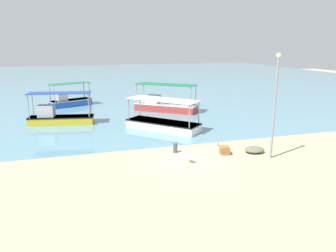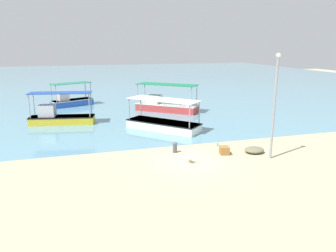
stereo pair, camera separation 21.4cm
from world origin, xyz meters
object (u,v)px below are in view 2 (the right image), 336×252
at_px(net_pile, 254,150).
at_px(cargo_crate, 224,150).
at_px(fishing_boat_center, 163,123).
at_px(pelican, 189,157).
at_px(fishing_boat_far_right, 165,105).
at_px(mooring_bollard, 175,147).
at_px(glass_bottle, 218,144).
at_px(fishing_boat_outer, 71,101).
at_px(fishing_boat_near_right, 60,117).
at_px(lamp_post, 275,102).

relative_size(net_pile, cargo_crate, 2.08).
height_order(fishing_boat_center, pelican, fishing_boat_center).
xyz_separation_m(fishing_boat_far_right, fishing_boat_center, (-2.25, -7.28, -0.12)).
relative_size(mooring_bollard, glass_bottle, 2.72).
distance_m(fishing_boat_outer, mooring_bollard, 19.99).
height_order(net_pile, glass_bottle, net_pile).
distance_m(mooring_bollard, glass_bottle, 3.33).
height_order(fishing_boat_near_right, fishing_boat_far_right, fishing_boat_far_right).
xyz_separation_m(fishing_boat_outer, fishing_boat_center, (7.24, -13.09, -0.09)).
xyz_separation_m(pelican, lamp_post, (5.10, -0.64, 3.17)).
distance_m(fishing_boat_center, net_pile, 8.40).
xyz_separation_m(pelican, mooring_bollard, (-0.25, 2.04, 0.02)).
bearing_deg(lamp_post, pelican, 172.85).
height_order(fishing_boat_far_right, fishing_boat_center, fishing_boat_far_right).
bearing_deg(pelican, glass_bottle, 40.17).
xyz_separation_m(pelican, glass_bottle, (3.02, 2.55, -0.27)).
xyz_separation_m(fishing_boat_near_right, lamp_post, (12.73, -13.00, 2.89)).
distance_m(fishing_boat_near_right, fishing_boat_far_right, 10.83).
relative_size(fishing_boat_outer, pelican, 6.04).
relative_size(lamp_post, net_pile, 4.98).
relative_size(fishing_boat_near_right, glass_bottle, 21.17).
bearing_deg(fishing_boat_center, pelican, -94.25).
relative_size(fishing_boat_near_right, fishing_boat_far_right, 0.91).
height_order(fishing_boat_outer, cargo_crate, fishing_boat_outer).
bearing_deg(cargo_crate, mooring_bollard, 157.82).
xyz_separation_m(net_pile, cargo_crate, (-2.00, 0.28, 0.07)).
height_order(fishing_boat_center, mooring_bollard, fishing_boat_center).
relative_size(fishing_boat_near_right, mooring_bollard, 7.79).
height_order(fishing_boat_near_right, pelican, fishing_boat_near_right).
height_order(fishing_boat_near_right, cargo_crate, fishing_boat_near_right).
distance_m(fishing_boat_outer, glass_bottle, 20.81).
height_order(fishing_boat_near_right, lamp_post, lamp_post).
bearing_deg(fishing_boat_outer, fishing_boat_far_right, -31.52).
bearing_deg(cargo_crate, net_pile, -7.97).
xyz_separation_m(fishing_boat_outer, net_pile, (11.34, -20.41, -0.42)).
height_order(mooring_bollard, cargo_crate, mooring_bollard).
bearing_deg(cargo_crate, fishing_boat_far_right, 89.41).
xyz_separation_m(lamp_post, mooring_bollard, (-5.35, 2.68, -3.16)).
xyz_separation_m(fishing_boat_center, net_pile, (4.10, -7.32, -0.33)).
bearing_deg(fishing_boat_near_right, glass_bottle, -42.64).
relative_size(fishing_boat_far_right, cargo_crate, 10.18).
bearing_deg(fishing_boat_near_right, lamp_post, -45.61).
relative_size(fishing_boat_near_right, lamp_post, 0.90).
bearing_deg(mooring_bollard, fishing_boat_outer, 108.67).
distance_m(fishing_boat_center, lamp_post, 10.10).
height_order(fishing_boat_far_right, mooring_bollard, fishing_boat_far_right).
height_order(fishing_boat_outer, mooring_bollard, fishing_boat_outer).
distance_m(pelican, lamp_post, 6.04).
xyz_separation_m(fishing_boat_near_right, pelican, (7.63, -12.36, -0.28)).
bearing_deg(glass_bottle, mooring_bollard, -171.12).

